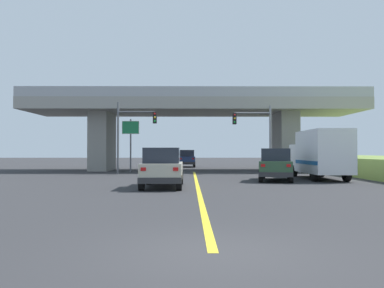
{
  "coord_description": "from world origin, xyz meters",
  "views": [
    {
      "loc": [
        -0.43,
        -7.2,
        1.83
      ],
      "look_at": [
        -0.22,
        23.9,
        2.42
      ],
      "focal_mm": 37.29,
      "sensor_mm": 36.0,
      "label": 1
    }
  ],
  "objects_px": {
    "sedan_oncoming": "(187,158)",
    "traffic_signal_nearside": "(258,130)",
    "suv_lead": "(163,168)",
    "traffic_signal_farside": "(131,129)",
    "box_truck": "(320,154)",
    "suv_crossing": "(276,165)",
    "highway_sign": "(131,133)"
  },
  "relations": [
    {
      "from": "box_truck",
      "to": "traffic_signal_nearside",
      "type": "bearing_deg",
      "value": 113.74
    },
    {
      "from": "sedan_oncoming",
      "to": "suv_crossing",
      "type": "bearing_deg",
      "value": -75.72
    },
    {
      "from": "sedan_oncoming",
      "to": "highway_sign",
      "type": "xyz_separation_m",
      "value": [
        -5.01,
        -11.73,
        2.47
      ]
    },
    {
      "from": "traffic_signal_nearside",
      "to": "highway_sign",
      "type": "relative_size",
      "value": 1.2
    },
    {
      "from": "suv_lead",
      "to": "traffic_signal_farside",
      "type": "relative_size",
      "value": 0.78
    },
    {
      "from": "traffic_signal_nearside",
      "to": "traffic_signal_farside",
      "type": "height_order",
      "value": "traffic_signal_farside"
    },
    {
      "from": "box_truck",
      "to": "traffic_signal_nearside",
      "type": "relative_size",
      "value": 1.22
    },
    {
      "from": "suv_lead",
      "to": "box_truck",
      "type": "distance_m",
      "value": 11.66
    },
    {
      "from": "suv_crossing",
      "to": "traffic_signal_farside",
      "type": "distance_m",
      "value": 13.17
    },
    {
      "from": "highway_sign",
      "to": "suv_lead",
      "type": "bearing_deg",
      "value": -75.71
    },
    {
      "from": "highway_sign",
      "to": "box_truck",
      "type": "bearing_deg",
      "value": -34.13
    },
    {
      "from": "suv_lead",
      "to": "highway_sign",
      "type": "distance_m",
      "value": 16.05
    },
    {
      "from": "suv_lead",
      "to": "traffic_signal_nearside",
      "type": "relative_size",
      "value": 0.81
    },
    {
      "from": "suv_crossing",
      "to": "highway_sign",
      "type": "xyz_separation_m",
      "value": [
        -10.72,
        10.74,
        2.47
      ]
    },
    {
      "from": "suv_lead",
      "to": "highway_sign",
      "type": "bearing_deg",
      "value": 104.29
    },
    {
      "from": "sedan_oncoming",
      "to": "traffic_signal_nearside",
      "type": "distance_m",
      "value": 15.81
    },
    {
      "from": "suv_lead",
      "to": "highway_sign",
      "type": "relative_size",
      "value": 0.97
    },
    {
      "from": "traffic_signal_nearside",
      "to": "highway_sign",
      "type": "bearing_deg",
      "value": 166.23
    },
    {
      "from": "suv_lead",
      "to": "box_truck",
      "type": "xyz_separation_m",
      "value": [
        10.02,
        5.93,
        0.66
      ]
    },
    {
      "from": "suv_crossing",
      "to": "suv_lead",
      "type": "bearing_deg",
      "value": -133.21
    },
    {
      "from": "suv_lead",
      "to": "suv_crossing",
      "type": "relative_size",
      "value": 0.95
    },
    {
      "from": "suv_lead",
      "to": "suv_crossing",
      "type": "height_order",
      "value": "same"
    },
    {
      "from": "suv_lead",
      "to": "traffic_signal_nearside",
      "type": "distance_m",
      "value": 14.75
    },
    {
      "from": "sedan_oncoming",
      "to": "traffic_signal_nearside",
      "type": "bearing_deg",
      "value": -67.56
    },
    {
      "from": "suv_crossing",
      "to": "highway_sign",
      "type": "height_order",
      "value": "highway_sign"
    },
    {
      "from": "suv_lead",
      "to": "suv_crossing",
      "type": "distance_m",
      "value": 8.24
    },
    {
      "from": "suv_lead",
      "to": "traffic_signal_nearside",
      "type": "height_order",
      "value": "traffic_signal_nearside"
    },
    {
      "from": "box_truck",
      "to": "suv_lead",
      "type": "bearing_deg",
      "value": -149.38
    },
    {
      "from": "suv_crossing",
      "to": "traffic_signal_nearside",
      "type": "xyz_separation_m",
      "value": [
        0.23,
        8.05,
        2.63
      ]
    },
    {
      "from": "sedan_oncoming",
      "to": "highway_sign",
      "type": "relative_size",
      "value": 0.97
    },
    {
      "from": "suv_lead",
      "to": "box_truck",
      "type": "relative_size",
      "value": 0.66
    },
    {
      "from": "sedan_oncoming",
      "to": "traffic_signal_farside",
      "type": "distance_m",
      "value": 15.6
    }
  ]
}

